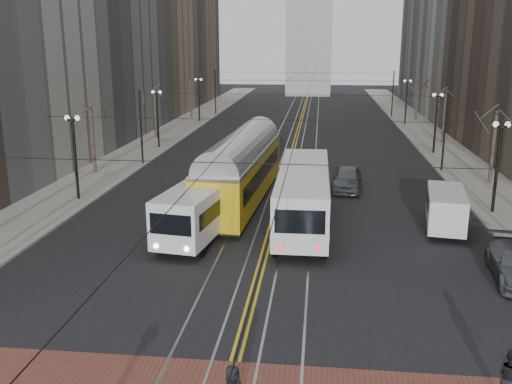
% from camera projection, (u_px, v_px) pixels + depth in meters
% --- Properties ---
extents(ground, '(260.00, 260.00, 0.00)m').
position_uv_depth(ground, '(239.00, 347.00, 20.42)').
color(ground, black).
rests_on(ground, ground).
extents(sidewalk_left, '(5.00, 140.00, 0.15)m').
position_uv_depth(sidewalk_left, '(165.00, 137.00, 65.26)').
color(sidewalk_left, gray).
rests_on(sidewalk_left, ground).
extents(sidewalk_right, '(5.00, 140.00, 0.15)m').
position_uv_depth(sidewalk_right, '(433.00, 142.00, 62.01)').
color(sidewalk_right, gray).
rests_on(sidewalk_right, ground).
extents(streetcar_rails, '(4.80, 130.00, 0.02)m').
position_uv_depth(streetcar_rails, '(296.00, 140.00, 63.65)').
color(streetcar_rails, gray).
rests_on(streetcar_rails, ground).
extents(centre_lines, '(0.42, 130.00, 0.01)m').
position_uv_depth(centre_lines, '(296.00, 140.00, 63.65)').
color(centre_lines, gold).
rests_on(centre_lines, ground).
extents(lamp_posts, '(27.60, 57.20, 5.60)m').
position_uv_depth(lamp_posts, '(287.00, 139.00, 47.33)').
color(lamp_posts, black).
rests_on(lamp_posts, ground).
extents(street_trees, '(31.68, 53.28, 5.60)m').
position_uv_depth(street_trees, '(292.00, 127.00, 53.57)').
color(street_trees, '#382D23').
rests_on(street_trees, ground).
extents(trolley_wires, '(25.96, 120.00, 6.60)m').
position_uv_depth(trolley_wires, '(291.00, 118.00, 52.92)').
color(trolley_wires, black).
rests_on(trolley_wires, ground).
extents(transit_bus, '(4.29, 12.30, 3.02)m').
position_uv_depth(transit_bus, '(212.00, 202.00, 33.32)').
color(transit_bus, silver).
rests_on(transit_bus, ground).
extents(streetcar, '(3.90, 16.01, 3.74)m').
position_uv_depth(streetcar, '(242.00, 175.00, 38.41)').
color(streetcar, gold).
rests_on(streetcar, ground).
extents(rear_bus, '(2.90, 13.04, 3.40)m').
position_uv_depth(rear_bus, '(303.00, 198.00, 33.56)').
color(rear_bus, silver).
rests_on(rear_bus, ground).
extents(cargo_van, '(2.77, 5.47, 2.31)m').
position_uv_depth(cargo_van, '(446.00, 211.00, 32.82)').
color(cargo_van, silver).
rests_on(cargo_van, ground).
extents(sedan_grey, '(2.53, 5.23, 1.72)m').
position_uv_depth(sedan_grey, '(347.00, 178.00, 41.85)').
color(sedan_grey, '#43464B').
rests_on(sedan_grey, ground).
extents(pedestrian_c, '(0.94, 1.08, 1.87)m').
position_uv_depth(pedestrian_c, '(511.00, 378.00, 16.85)').
color(pedestrian_c, black).
rests_on(pedestrian_c, crosswalk_band).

